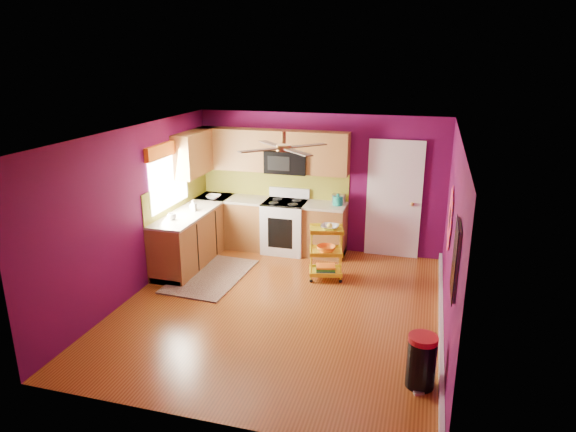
% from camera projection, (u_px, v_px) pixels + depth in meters
% --- Properties ---
extents(ground, '(5.00, 5.00, 0.00)m').
position_uv_depth(ground, '(280.00, 307.00, 7.38)').
color(ground, brown).
rests_on(ground, ground).
extents(room_envelope, '(4.54, 5.04, 2.52)m').
position_uv_depth(room_envelope, '(282.00, 198.00, 6.88)').
color(room_envelope, '#56093F').
rests_on(room_envelope, ground).
extents(lower_cabinets, '(2.81, 2.31, 0.94)m').
position_uv_depth(lower_cabinets, '(237.00, 231.00, 9.26)').
color(lower_cabinets, brown).
rests_on(lower_cabinets, ground).
extents(electric_range, '(0.76, 0.66, 1.13)m').
position_uv_depth(electric_range, '(285.00, 226.00, 9.37)').
color(electric_range, white).
rests_on(electric_range, ground).
extents(upper_cabinetry, '(2.80, 2.30, 1.26)m').
position_uv_depth(upper_cabinetry, '(248.00, 153.00, 9.15)').
color(upper_cabinetry, brown).
rests_on(upper_cabinetry, ground).
extents(left_window, '(0.08, 1.35, 1.08)m').
position_uv_depth(left_window, '(168.00, 166.00, 8.39)').
color(left_window, white).
rests_on(left_window, ground).
extents(panel_door, '(0.95, 0.11, 2.15)m').
position_uv_depth(panel_door, '(394.00, 201.00, 8.99)').
color(panel_door, white).
rests_on(panel_door, ground).
extents(right_wall_art, '(0.04, 2.74, 1.04)m').
position_uv_depth(right_wall_art, '(452.00, 235.00, 6.06)').
color(right_wall_art, black).
rests_on(right_wall_art, ground).
extents(ceiling_fan, '(1.01, 1.01, 0.26)m').
position_uv_depth(ceiling_fan, '(284.00, 147.00, 6.87)').
color(ceiling_fan, '#BF8C3F').
rests_on(ceiling_fan, ground).
extents(shag_rug, '(1.11, 1.72, 0.02)m').
position_uv_depth(shag_rug, '(211.00, 276.00, 8.39)').
color(shag_rug, black).
rests_on(shag_rug, ground).
extents(rolling_cart, '(0.60, 0.49, 0.95)m').
position_uv_depth(rolling_cart, '(327.00, 250.00, 8.18)').
color(rolling_cart, yellow).
rests_on(rolling_cart, ground).
extents(trash_can, '(0.42, 0.42, 0.61)m').
position_uv_depth(trash_can, '(421.00, 361.00, 5.55)').
color(trash_can, black).
rests_on(trash_can, ground).
extents(teal_kettle, '(0.18, 0.18, 0.21)m').
position_uv_depth(teal_kettle, '(338.00, 200.00, 9.02)').
color(teal_kettle, '#13907F').
rests_on(teal_kettle, lower_cabinets).
extents(toaster, '(0.22, 0.15, 0.18)m').
position_uv_depth(toaster, '(339.00, 199.00, 9.08)').
color(toaster, beige).
rests_on(toaster, lower_cabinets).
extents(soap_bottle_a, '(0.09, 0.09, 0.20)m').
position_uv_depth(soap_bottle_a, '(193.00, 205.00, 8.66)').
color(soap_bottle_a, '#EA3F72').
rests_on(soap_bottle_a, lower_cabinets).
extents(soap_bottle_b, '(0.13, 0.13, 0.16)m').
position_uv_depth(soap_bottle_b, '(193.00, 205.00, 8.75)').
color(soap_bottle_b, white).
rests_on(soap_bottle_b, lower_cabinets).
extents(counter_dish, '(0.26, 0.26, 0.06)m').
position_uv_depth(counter_dish, '(214.00, 197.00, 9.44)').
color(counter_dish, white).
rests_on(counter_dish, lower_cabinets).
extents(counter_cup, '(0.14, 0.14, 0.11)m').
position_uv_depth(counter_cup, '(172.00, 217.00, 8.22)').
color(counter_cup, white).
rests_on(counter_cup, lower_cabinets).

